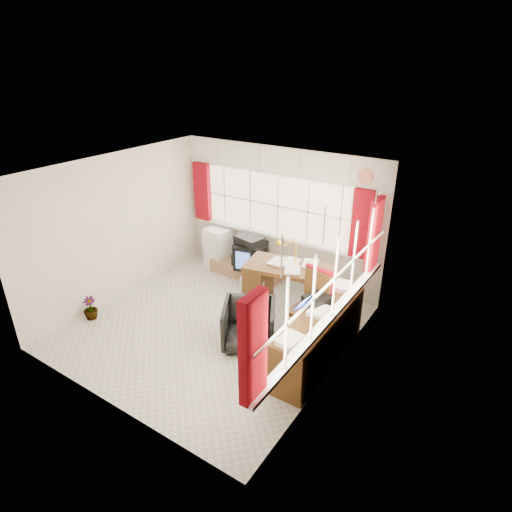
{
  "coord_description": "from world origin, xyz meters",
  "views": [
    {
      "loc": [
        3.68,
        -4.36,
        3.91
      ],
      "look_at": [
        0.46,
        0.55,
        1.14
      ],
      "focal_mm": 30.0,
      "sensor_mm": 36.0,
      "label": 1
    }
  ],
  "objects_px": {
    "radiator": "(254,297)",
    "mini_fridge": "(219,247)",
    "task_chair": "(313,305)",
    "credenza": "(319,335)",
    "desk_lamp": "(296,248)",
    "crt_tv": "(251,256)",
    "office_chair": "(249,325)",
    "desk": "(289,286)",
    "tv_bench": "(246,269)"
  },
  "relations": [
    {
      "from": "radiator",
      "to": "mini_fridge",
      "type": "bearing_deg",
      "value": 146.48
    },
    {
      "from": "desk_lamp",
      "to": "task_chair",
      "type": "bearing_deg",
      "value": -44.16
    },
    {
      "from": "desk_lamp",
      "to": "crt_tv",
      "type": "distance_m",
      "value": 1.45
    },
    {
      "from": "desk_lamp",
      "to": "office_chair",
      "type": "relative_size",
      "value": 0.6
    },
    {
      "from": "task_chair",
      "to": "tv_bench",
      "type": "height_order",
      "value": "task_chair"
    },
    {
      "from": "office_chair",
      "to": "credenza",
      "type": "height_order",
      "value": "credenza"
    },
    {
      "from": "radiator",
      "to": "task_chair",
      "type": "bearing_deg",
      "value": -13.5
    },
    {
      "from": "tv_bench",
      "to": "crt_tv",
      "type": "distance_m",
      "value": 0.42
    },
    {
      "from": "radiator",
      "to": "crt_tv",
      "type": "height_order",
      "value": "crt_tv"
    },
    {
      "from": "task_chair",
      "to": "mini_fridge",
      "type": "distance_m",
      "value": 3.02
    },
    {
      "from": "desk_lamp",
      "to": "office_chair",
      "type": "distance_m",
      "value": 1.46
    },
    {
      "from": "desk_lamp",
      "to": "tv_bench",
      "type": "distance_m",
      "value": 1.8
    },
    {
      "from": "crt_tv",
      "to": "desk_lamp",
      "type": "bearing_deg",
      "value": -22.56
    },
    {
      "from": "radiator",
      "to": "desk",
      "type": "bearing_deg",
      "value": 28.45
    },
    {
      "from": "desk",
      "to": "office_chair",
      "type": "bearing_deg",
      "value": -91.22
    },
    {
      "from": "radiator",
      "to": "mini_fridge",
      "type": "distance_m",
      "value": 1.81
    },
    {
      "from": "desk",
      "to": "mini_fridge",
      "type": "distance_m",
      "value": 2.14
    },
    {
      "from": "office_chair",
      "to": "tv_bench",
      "type": "xyz_separation_m",
      "value": [
        -1.29,
        1.79,
        -0.22
      ]
    },
    {
      "from": "task_chair",
      "to": "credenza",
      "type": "xyz_separation_m",
      "value": [
        0.26,
        -0.31,
        -0.24
      ]
    },
    {
      "from": "tv_bench",
      "to": "desk",
      "type": "bearing_deg",
      "value": -25.7
    },
    {
      "from": "desk",
      "to": "radiator",
      "type": "xyz_separation_m",
      "value": [
        -0.52,
        -0.28,
        -0.23
      ]
    },
    {
      "from": "desk",
      "to": "task_chair",
      "type": "bearing_deg",
      "value": -39.02
    },
    {
      "from": "credenza",
      "to": "mini_fridge",
      "type": "bearing_deg",
      "value": 151.78
    },
    {
      "from": "crt_tv",
      "to": "mini_fridge",
      "type": "bearing_deg",
      "value": 169.8
    },
    {
      "from": "radiator",
      "to": "credenza",
      "type": "bearing_deg",
      "value": -22.28
    },
    {
      "from": "desk",
      "to": "task_chair",
      "type": "height_order",
      "value": "task_chair"
    },
    {
      "from": "tv_bench",
      "to": "mini_fridge",
      "type": "bearing_deg",
      "value": 173.52
    },
    {
      "from": "mini_fridge",
      "to": "tv_bench",
      "type": "bearing_deg",
      "value": -6.48
    },
    {
      "from": "desk",
      "to": "tv_bench",
      "type": "relative_size",
      "value": 1.1
    },
    {
      "from": "desk_lamp",
      "to": "mini_fridge",
      "type": "height_order",
      "value": "desk_lamp"
    },
    {
      "from": "office_chair",
      "to": "tv_bench",
      "type": "height_order",
      "value": "office_chair"
    },
    {
      "from": "desk_lamp",
      "to": "radiator",
      "type": "xyz_separation_m",
      "value": [
        -0.58,
        -0.34,
        -0.92
      ]
    },
    {
      "from": "office_chair",
      "to": "credenza",
      "type": "distance_m",
      "value": 1.03
    },
    {
      "from": "desk",
      "to": "task_chair",
      "type": "xyz_separation_m",
      "value": [
        0.71,
        -0.57,
        0.17
      ]
    },
    {
      "from": "tv_bench",
      "to": "mini_fridge",
      "type": "relative_size",
      "value": 1.75
    },
    {
      "from": "credenza",
      "to": "crt_tv",
      "type": "relative_size",
      "value": 3.12
    },
    {
      "from": "desk",
      "to": "credenza",
      "type": "xyz_separation_m",
      "value": [
        0.97,
        -0.89,
        -0.07
      ]
    },
    {
      "from": "desk",
      "to": "credenza",
      "type": "relative_size",
      "value": 0.77
    },
    {
      "from": "credenza",
      "to": "crt_tv",
      "type": "xyz_separation_m",
      "value": [
        -2.1,
        1.44,
        0.11
      ]
    },
    {
      "from": "desk_lamp",
      "to": "office_chair",
      "type": "xyz_separation_m",
      "value": [
        -0.08,
        -1.22,
        -0.8
      ]
    },
    {
      "from": "desk_lamp",
      "to": "credenza",
      "type": "bearing_deg",
      "value": -46.19
    },
    {
      "from": "desk_lamp",
      "to": "radiator",
      "type": "bearing_deg",
      "value": -149.7
    },
    {
      "from": "mini_fridge",
      "to": "task_chair",
      "type": "bearing_deg",
      "value": -25.28
    },
    {
      "from": "task_chair",
      "to": "office_chair",
      "type": "relative_size",
      "value": 1.57
    },
    {
      "from": "crt_tv",
      "to": "credenza",
      "type": "bearing_deg",
      "value": -34.42
    },
    {
      "from": "office_chair",
      "to": "task_chair",
      "type": "bearing_deg",
      "value": 9.24
    },
    {
      "from": "tv_bench",
      "to": "task_chair",
      "type": "bearing_deg",
      "value": -30.82
    },
    {
      "from": "credenza",
      "to": "tv_bench",
      "type": "relative_size",
      "value": 1.43
    },
    {
      "from": "office_chair",
      "to": "radiator",
      "type": "distance_m",
      "value": 1.02
    },
    {
      "from": "task_chair",
      "to": "office_chair",
      "type": "bearing_deg",
      "value": -141.42
    }
  ]
}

